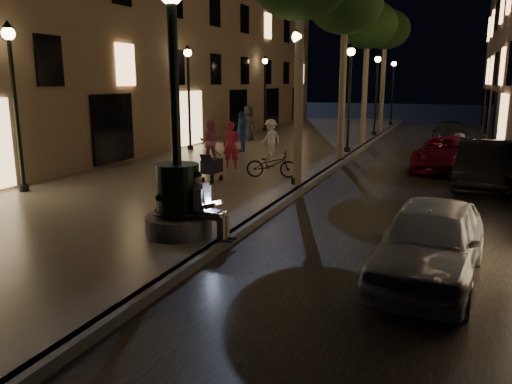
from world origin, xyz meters
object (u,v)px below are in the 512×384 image
at_px(car_second, 484,164).
at_px(bicycle, 272,164).
at_px(tree_third, 368,26).
at_px(lamp_left_b, 189,84).
at_px(lamp_curb_c, 377,84).
at_px(pedestrian_dark, 248,123).
at_px(lamp_left_c, 265,84).
at_px(pedestrian_pink, 210,141).
at_px(seated_man_laptop, 204,203).
at_px(tree_far, 385,31).
at_px(lamp_curb_d, 393,83).
at_px(pedestrian_red, 231,145).
at_px(stroller, 212,166).
at_px(fountain_lamppost, 178,187).
at_px(car_rear, 449,135).
at_px(pedestrian_blue, 242,132).
at_px(lamp_left_a, 14,86).
at_px(lamp_curb_a, 297,86).
at_px(tree_second, 345,5).
at_px(car_third, 446,154).
at_px(lamp_curb_b, 350,84).
at_px(pedestrian_white, 271,138).
at_px(car_front, 430,241).

xyz_separation_m(car_second, bicycle, (-6.56, -1.93, -0.11)).
bearing_deg(tree_third, lamp_left_b, -139.80).
relative_size(lamp_curb_c, pedestrian_dark, 2.55).
bearing_deg(lamp_left_c, pedestrian_pink, -78.46).
distance_m(seated_man_laptop, tree_far, 24.62).
xyz_separation_m(lamp_curb_d, lamp_left_c, (-7.10, -8.00, 0.00)).
relative_size(pedestrian_red, pedestrian_pink, 1.01).
bearing_deg(stroller, pedestrian_dark, 111.22).
height_order(fountain_lamppost, car_rear, fountain_lamppost).
bearing_deg(pedestrian_blue, bicycle, -10.55).
distance_m(lamp_left_c, pedestrian_pink, 13.69).
bearing_deg(tree_third, lamp_left_c, 150.60).
xyz_separation_m(lamp_left_a, bicycle, (6.04, 4.71, -2.59)).
relative_size(lamp_left_c, pedestrian_red, 2.79).
bearing_deg(lamp_curb_c, fountain_lamppost, -91.82).
bearing_deg(pedestrian_red, seated_man_laptop, -87.98).
bearing_deg(lamp_left_a, car_second, 27.78).
height_order(lamp_curb_a, bicycle, lamp_curb_a).
xyz_separation_m(tree_second, car_third, (4.20, -0.39, -5.69)).
distance_m(lamp_curb_b, pedestrian_white, 4.45).
xyz_separation_m(fountain_lamppost, pedestrian_pink, (-3.70, 8.76, -0.16)).
xyz_separation_m(fountain_lamppost, pedestrian_red, (-2.39, 7.94, -0.15)).
distance_m(fountain_lamppost, lamp_left_a, 7.00).
distance_m(seated_man_laptop, lamp_curb_b, 14.19).
xyz_separation_m(lamp_left_a, car_front, (11.40, -2.11, -2.55)).
relative_size(pedestrian_red, pedestrian_dark, 0.91).
bearing_deg(pedestrian_dark, lamp_left_c, 26.48).
bearing_deg(tree_second, tree_third, 90.95).
xyz_separation_m(seated_man_laptop, car_front, (4.39, -0.11, -0.24)).
distance_m(lamp_left_a, pedestrian_pink, 7.60).
bearing_deg(lamp_curb_b, bicycle, -98.27).
xyz_separation_m(fountain_lamppost, pedestrian_dark, (-5.33, 16.62, -0.07)).
height_order(seated_man_laptop, pedestrian_dark, pedestrian_dark).
xyz_separation_m(lamp_left_a, pedestrian_pink, (2.70, 6.76, -2.18)).
relative_size(tree_third, bicycle, 4.23).
bearing_deg(lamp_left_c, lamp_curb_b, -48.41).
bearing_deg(lamp_curb_d, car_rear, -67.85).
height_order(car_front, car_rear, car_front).
relative_size(tree_far, pedestrian_dark, 3.97).
relative_size(pedestrian_blue, bicycle, 1.08).
xyz_separation_m(lamp_curb_b, car_rear, (4.30, 5.44, -2.61)).
relative_size(fountain_lamppost, pedestrian_blue, 2.82).
distance_m(tree_second, bicycle, 7.85).
distance_m(lamp_curb_d, pedestrian_pink, 21.80).
bearing_deg(stroller, tree_third, 82.86).
distance_m(seated_man_laptop, pedestrian_blue, 12.97).
relative_size(tree_second, pedestrian_dark, 3.92).
bearing_deg(pedestrian_red, lamp_left_c, 87.18).
distance_m(fountain_lamppost, pedestrian_blue, 12.77).
bearing_deg(lamp_curb_d, pedestrian_pink, -101.69).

